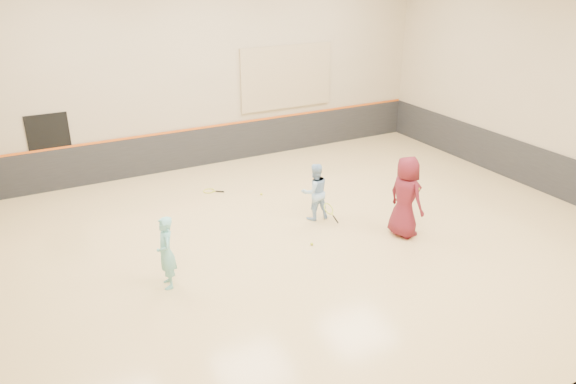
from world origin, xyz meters
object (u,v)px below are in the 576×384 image
girl (166,253)px  young_man (406,197)px  spare_racket (209,190)px  instructor (315,192)px

girl → young_man: bearing=93.0°
young_man → spare_racket: 5.68m
instructor → spare_racket: size_ratio=1.97×
spare_racket → girl: bearing=-120.0°
young_man → spare_racket: size_ratio=2.62×
girl → instructor: (4.16, 1.31, -0.02)m
instructor → spare_racket: instructor is taller
instructor → spare_racket: bearing=-54.8°
instructor → young_man: bearing=133.2°
instructor → spare_racket: (-1.73, 2.89, -0.70)m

